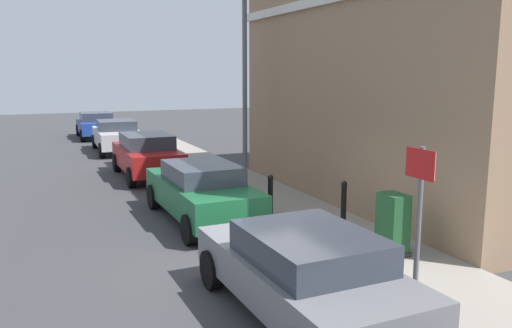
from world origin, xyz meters
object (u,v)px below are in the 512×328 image
(car_blue, at_px, (96,125))
(lamppost, at_px, (245,79))
(bollard_far_kerb, at_px, (270,195))
(car_green, at_px, (201,191))
(bollard_near_cabinet, at_px, (344,203))
(car_red, at_px, (147,154))
(utility_cabinet, at_px, (393,226))
(car_grey, at_px, (305,271))
(street_sign, at_px, (419,200))
(car_silver, at_px, (117,135))

(car_blue, bearing_deg, lamppost, -168.75)
(bollard_far_kerb, bearing_deg, car_green, 144.36)
(bollard_far_kerb, height_order, lamppost, lamppost)
(car_blue, xyz_separation_m, bollard_near_cabinet, (2.75, -19.77, -0.02))
(bollard_near_cabinet, relative_size, lamppost, 0.18)
(car_red, distance_m, bollard_near_cabinet, 8.43)
(car_green, height_order, utility_cabinet, car_green)
(bollard_far_kerb, relative_size, lamppost, 0.18)
(car_grey, xyz_separation_m, street_sign, (1.71, -0.36, 0.95))
(bollard_far_kerb, distance_m, street_sign, 4.84)
(car_blue, distance_m, lamppost, 15.06)
(car_red, bearing_deg, street_sign, -172.00)
(car_grey, bearing_deg, bollard_far_kerb, -20.44)
(car_green, bearing_deg, car_grey, 177.34)
(car_green, height_order, bollard_far_kerb, car_green)
(car_silver, height_order, lamppost, lamppost)
(car_blue, relative_size, lamppost, 0.69)
(utility_cabinet, height_order, street_sign, street_sign)
(car_green, bearing_deg, utility_cabinet, -149.59)
(car_silver, relative_size, lamppost, 0.73)
(car_green, xyz_separation_m, lamppost, (2.35, 2.92, 2.56))
(lamppost, bearing_deg, street_sign, -95.56)
(utility_cabinet, bearing_deg, car_blue, 97.02)
(utility_cabinet, relative_size, street_sign, 0.50)
(car_green, xyz_separation_m, car_blue, (-0.24, 17.53, -0.01))
(street_sign, bearing_deg, car_blue, 94.29)
(car_silver, xyz_separation_m, bollard_far_kerb, (1.39, -12.95, -0.04))
(car_blue, height_order, lamppost, lamppost)
(bollard_near_cabinet, height_order, lamppost, lamppost)
(bollard_near_cabinet, xyz_separation_m, bollard_far_kerb, (-1.16, 1.27, 0.00))
(car_silver, bearing_deg, car_green, -178.13)
(utility_cabinet, xyz_separation_m, bollard_far_kerb, (-1.06, 3.06, 0.02))
(car_silver, bearing_deg, car_blue, 3.78)
(street_sign, bearing_deg, car_green, 104.78)
(bollard_far_kerb, bearing_deg, car_blue, 94.91)
(car_grey, bearing_deg, lamppost, -18.07)
(car_silver, relative_size, bollard_far_kerb, 4.04)
(utility_cabinet, distance_m, bollard_near_cabinet, 1.79)
(lamppost, bearing_deg, utility_cabinet, -89.43)
(bollard_near_cabinet, bearing_deg, lamppost, 91.87)
(car_silver, distance_m, bollard_near_cabinet, 14.45)
(car_silver, relative_size, utility_cabinet, 3.65)
(bollard_near_cabinet, distance_m, street_sign, 3.74)
(car_green, bearing_deg, lamppost, -39.33)
(car_grey, relative_size, utility_cabinet, 3.59)
(car_silver, distance_m, lamppost, 9.71)
(car_red, height_order, car_blue, car_red)
(car_green, height_order, lamppost, lamppost)
(car_silver, height_order, street_sign, street_sign)
(bollard_near_cabinet, distance_m, bollard_far_kerb, 1.72)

